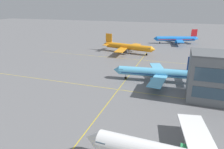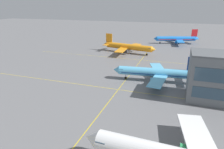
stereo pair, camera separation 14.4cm
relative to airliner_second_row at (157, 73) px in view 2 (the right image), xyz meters
The scene contains 4 objects.
airliner_second_row is the anchor object (origin of this frame).
airliner_third_row 46.71m from the airliner_second_row, 117.96° to the left, with size 33.36×28.39×10.41m.
airliner_far_left_stand 80.82m from the airliner_second_row, 87.07° to the left, with size 31.97×27.35×10.21m.
taxiway_markings 16.76m from the airliner_second_row, 132.96° to the right, with size 121.47×131.51×0.01m.
Camera 2 is at (18.17, -21.33, 27.54)m, focal length 31.94 mm.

